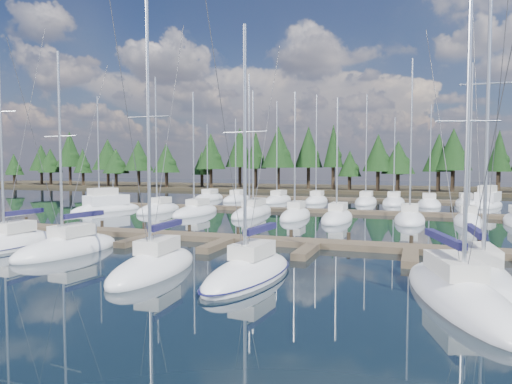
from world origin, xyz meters
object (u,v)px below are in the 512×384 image
at_px(front_sailboat_1, 10,244).
at_px(front_sailboat_4, 249,273).
at_px(front_sailboat_3, 154,267).
at_px(motor_yacht_left, 106,207).
at_px(motor_yacht_right, 488,203).
at_px(front_sailboat_2, 68,248).
at_px(front_sailboat_5, 458,295).
at_px(front_sailboat_6, 480,278).
at_px(main_dock, 230,240).

height_order(front_sailboat_1, front_sailboat_4, front_sailboat_1).
bearing_deg(front_sailboat_3, front_sailboat_1, 167.43).
distance_m(motor_yacht_left, motor_yacht_right, 48.87).
relative_size(front_sailboat_2, motor_yacht_left, 1.37).
height_order(front_sailboat_4, front_sailboat_5, front_sailboat_5).
xyz_separation_m(motor_yacht_left, motor_yacht_right, (43.90, 21.45, 0.01)).
bearing_deg(front_sailboat_6, front_sailboat_2, 179.99).
distance_m(front_sailboat_2, front_sailboat_5, 22.13).
height_order(front_sailboat_3, front_sailboat_6, front_sailboat_6).
relative_size(front_sailboat_3, motor_yacht_right, 1.44).
height_order(main_dock, front_sailboat_3, front_sailboat_3).
bearing_deg(motor_yacht_left, front_sailboat_4, -42.53).
bearing_deg(front_sailboat_6, main_dock, 156.17).
height_order(front_sailboat_1, front_sailboat_2, front_sailboat_1).
xyz_separation_m(front_sailboat_4, front_sailboat_6, (10.22, 2.50, 0.02)).
bearing_deg(front_sailboat_1, front_sailboat_2, 0.27).
relative_size(front_sailboat_5, front_sailboat_6, 0.79).
relative_size(front_sailboat_4, front_sailboat_5, 0.98).
bearing_deg(front_sailboat_4, front_sailboat_3, -176.08).
bearing_deg(front_sailboat_1, front_sailboat_5, -6.57).
xyz_separation_m(front_sailboat_3, motor_yacht_right, (21.34, 47.03, 0.20)).
xyz_separation_m(front_sailboat_6, motor_yacht_left, (-37.74, 22.74, 0.19)).
distance_m(main_dock, front_sailboat_2, 10.44).
height_order(front_sailboat_3, motor_yacht_left, front_sailboat_3).
bearing_deg(front_sailboat_6, motor_yacht_left, 148.93).
height_order(front_sailboat_2, front_sailboat_3, front_sailboat_3).
distance_m(front_sailboat_1, motor_yacht_right, 55.77).
distance_m(front_sailboat_3, motor_yacht_left, 34.11).
bearing_deg(front_sailboat_4, front_sailboat_1, 171.97).
xyz_separation_m(front_sailboat_2, front_sailboat_6, (23.10, -0.00, 0.02)).
distance_m(front_sailboat_2, front_sailboat_4, 13.12).
xyz_separation_m(front_sailboat_6, motor_yacht_right, (6.17, 44.19, 0.20)).
relative_size(front_sailboat_2, front_sailboat_5, 1.02).
height_order(front_sailboat_1, motor_yacht_right, front_sailboat_1).
bearing_deg(front_sailboat_1, front_sailboat_3, -12.57).
distance_m(front_sailboat_3, front_sailboat_4, 4.96).
bearing_deg(front_sailboat_3, front_sailboat_4, 3.92).
relative_size(front_sailboat_5, motor_yacht_left, 1.35).
bearing_deg(motor_yacht_right, front_sailboat_5, -98.84).
bearing_deg(front_sailboat_1, front_sailboat_4, -8.03).
height_order(front_sailboat_2, front_sailboat_6, front_sailboat_6).
height_order(front_sailboat_4, motor_yacht_left, front_sailboat_4).
relative_size(main_dock, motor_yacht_right, 4.51).
bearing_deg(front_sailboat_4, motor_yacht_right, 70.66).
height_order(front_sailboat_2, motor_yacht_right, front_sailboat_2).
height_order(main_dock, front_sailboat_6, front_sailboat_6).
bearing_deg(front_sailboat_3, motor_yacht_right, 65.60).
relative_size(front_sailboat_2, front_sailboat_4, 1.04).
bearing_deg(front_sailboat_5, front_sailboat_1, 173.43).
relative_size(front_sailboat_1, front_sailboat_3, 1.14).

